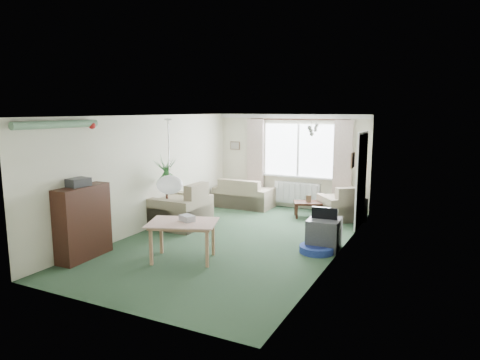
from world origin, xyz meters
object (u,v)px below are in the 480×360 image
at_px(houseplant, 167,193).
at_px(armchair_left, 181,204).
at_px(pet_bed, 317,249).
at_px(bookshelf, 83,222).
at_px(armchair_corner, 341,202).
at_px(tv_cube, 324,234).
at_px(sofa, 244,193).
at_px(coffee_table, 311,209).
at_px(dining_table, 183,242).

bearing_deg(houseplant, armchair_left, 61.84).
height_order(armchair_left, pet_bed, armchair_left).
distance_m(armchair_left, bookshelf, 2.44).
height_order(armchair_corner, tv_cube, armchair_corner).
height_order(bookshelf, houseplant, houseplant).
height_order(tv_cube, pet_bed, tv_cube).
relative_size(sofa, armchair_left, 1.38).
relative_size(coffee_table, dining_table, 0.79).
height_order(sofa, pet_bed, sofa).
relative_size(bookshelf, dining_table, 1.22).
xyz_separation_m(armchair_left, dining_table, (1.24, -1.75, -0.16)).
bearing_deg(armchair_left, houseplant, -27.52).
height_order(coffee_table, pet_bed, coffee_table).
xyz_separation_m(sofa, bookshelf, (-0.74, -4.73, 0.25)).
height_order(bookshelf, pet_bed, bookshelf).
bearing_deg(armchair_corner, coffee_table, -27.22).
bearing_deg(sofa, coffee_table, 172.08).
distance_m(coffee_table, bookshelf, 5.20).
bearing_deg(bookshelf, armchair_left, 79.29).
bearing_deg(armchair_left, armchair_corner, 126.94).
relative_size(sofa, bookshelf, 1.20).
relative_size(sofa, houseplant, 0.97).
distance_m(armchair_corner, armchair_left, 3.69).
xyz_separation_m(sofa, coffee_table, (1.90, -0.27, -0.19)).
bearing_deg(coffee_table, pet_bed, -70.75).
distance_m(houseplant, dining_table, 2.07).
bearing_deg(sofa, pet_bed, 135.77).
height_order(sofa, dining_table, sofa).
bearing_deg(bookshelf, tv_cube, 30.34).
bearing_deg(pet_bed, tv_cube, 79.46).
height_order(houseplant, dining_table, houseplant).
xyz_separation_m(armchair_left, houseplant, (-0.15, -0.28, 0.29)).
distance_m(tv_cube, pet_bed, 0.35).
bearing_deg(tv_cube, armchair_left, 174.07).
distance_m(armchair_corner, bookshelf, 5.67).
xyz_separation_m(coffee_table, tv_cube, (0.90, -2.16, 0.10)).
relative_size(armchair_left, bookshelf, 0.87).
bearing_deg(dining_table, pet_bed, 35.63).
relative_size(dining_table, tv_cube, 1.67).
height_order(dining_table, pet_bed, dining_table).
relative_size(armchair_corner, dining_table, 0.87).
distance_m(sofa, dining_table, 4.16).
bearing_deg(houseplant, pet_bed, -1.70).
height_order(sofa, armchair_left, armchair_left).
distance_m(houseplant, tv_cube, 3.39).
relative_size(armchair_corner, houseplant, 0.57).
bearing_deg(tv_cube, armchair_corner, 91.62).
distance_m(coffee_table, houseplant, 3.43).
xyz_separation_m(armchair_corner, tv_cube, (0.22, -2.29, -0.12)).
relative_size(sofa, coffee_table, 1.84).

